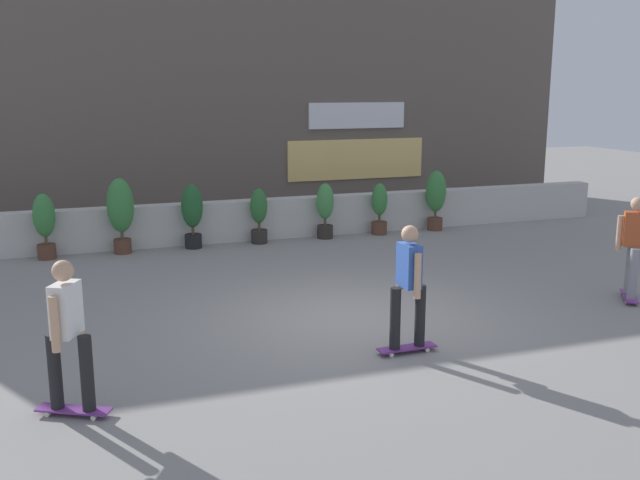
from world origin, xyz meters
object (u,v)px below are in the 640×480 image
Objects in this scene: potted_plant_3 at (259,214)px; potted_plant_0 at (44,223)px; skater_by_wall_left at (634,244)px; skater_by_wall_right at (409,283)px; potted_plant_6 at (436,196)px; skater_far_left at (68,331)px; potted_plant_4 at (325,208)px; potted_plant_5 at (379,207)px; potted_plant_1 at (121,210)px; potted_plant_2 at (192,212)px.

potted_plant_0 is at bearing 180.00° from potted_plant_3.
skater_by_wall_left is (4.59, -6.16, 0.29)m from potted_plant_3.
potted_plant_0 is 8.40m from skater_by_wall_right.
skater_far_left is (-8.36, -7.54, 0.11)m from potted_plant_6.
potted_plant_0 is 1.09× the size of potted_plant_3.
potted_plant_0 is at bearing 180.00° from potted_plant_4.
potted_plant_3 is 4.36m from potted_plant_6.
potted_plant_5 is 6.40m from skater_by_wall_left.
potted_plant_0 is 0.78× the size of skater_by_wall_left.
potted_plant_6 is at bearing -0.00° from potted_plant_1.
skater_by_wall_right reaches higher than potted_plant_3.
potted_plant_3 is 0.97× the size of potted_plant_4.
skater_far_left is at bearing -170.87° from skater_by_wall_left.
skater_by_wall_right is at bearing -88.88° from potted_plant_3.
potted_plant_6 is (8.76, -0.00, 0.08)m from potted_plant_0.
potted_plant_3 is 0.72× the size of skater_far_left.
skater_by_wall_left is (0.24, -6.16, 0.11)m from potted_plant_6.
potted_plant_1 is 1.29× the size of potted_plant_3.
potted_plant_1 is 7.28m from potted_plant_6.
potted_plant_1 is 1.09× the size of potted_plant_6.
potted_plant_4 is 1.05× the size of potted_plant_5.
potted_plant_6 is (5.81, -0.00, 0.04)m from potted_plant_2.
potted_plant_0 is 1.11× the size of potted_plant_5.
potted_plant_1 is 0.92× the size of skater_by_wall_left.
potted_plant_4 is 6.87m from skater_by_wall_left.
potted_plant_2 is 1.10× the size of potted_plant_4.
potted_plant_4 is (5.95, -0.00, -0.06)m from potted_plant_0.
skater_by_wall_left reaches higher than potted_plant_4.
potted_plant_4 is at bearing 180.00° from potted_plant_6.
potted_plant_4 is 0.74× the size of skater_by_wall_right.
potted_plant_3 is (4.40, -0.00, -0.09)m from potted_plant_0.
potted_plant_6 reaches higher than potted_plant_3.
potted_plant_1 reaches higher than potted_plant_3.
potted_plant_6 is (4.36, -0.00, 0.17)m from potted_plant_3.
potted_plant_3 is at bearing 91.12° from skater_by_wall_right.
potted_plant_0 is 5.95m from potted_plant_4.
skater_by_wall_left is at bearing -34.40° from potted_plant_0.
potted_plant_5 is 0.71× the size of skater_by_wall_right.
potted_plant_1 reaches higher than potted_plant_4.
potted_plant_3 is at bearing -0.00° from potted_plant_0.
skater_by_wall_right is (0.14, -7.06, 0.29)m from potted_plant_3.
potted_plant_2 is (1.47, 0.00, -0.13)m from potted_plant_1.
potted_plant_4 reaches higher than potted_plant_3.
skater_far_left is at bearing -137.97° from potted_plant_6.
skater_by_wall_right is at bearing -101.27° from potted_plant_4.
potted_plant_1 is at bearing 81.82° from skater_far_left.
potted_plant_1 reaches higher than potted_plant_2.
skater_far_left is (-8.60, -1.38, 0.00)m from skater_by_wall_left.
potted_plant_5 is (1.34, 0.00, -0.05)m from potted_plant_4.
skater_by_wall_left is 8.71m from skater_far_left.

